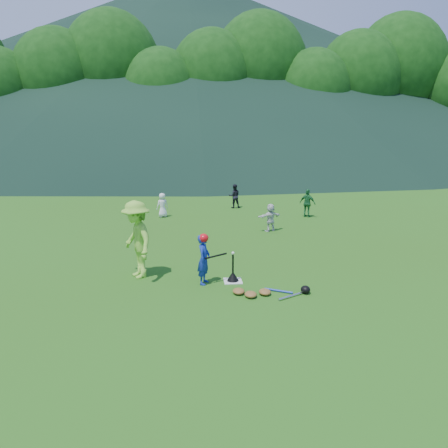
# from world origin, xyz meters

# --- Properties ---
(ground) EXTENTS (120.00, 120.00, 0.00)m
(ground) POSITION_xyz_m (0.00, 0.00, 0.00)
(ground) COLOR #2C5C15
(ground) RESTS_ON ground
(home_plate) EXTENTS (0.45, 0.45, 0.02)m
(home_plate) POSITION_xyz_m (0.00, 0.00, 0.01)
(home_plate) COLOR silver
(home_plate) RESTS_ON ground
(baseball) EXTENTS (0.08, 0.08, 0.08)m
(baseball) POSITION_xyz_m (0.00, 0.00, 0.74)
(baseball) COLOR white
(baseball) RESTS_ON batting_tee
(batter_child) EXTENTS (0.42, 0.52, 1.24)m
(batter_child) POSITION_xyz_m (-0.72, -0.08, 0.62)
(batter_child) COLOR #162C9A
(batter_child) RESTS_ON ground
(adult_coach) EXTENTS (1.23, 1.48, 1.99)m
(adult_coach) POSITION_xyz_m (-2.39, 0.55, 0.99)
(adult_coach) COLOR #89CE3C
(adult_coach) RESTS_ON ground
(fielder_a) EXTENTS (0.59, 0.51, 1.02)m
(fielder_a) POSITION_xyz_m (-2.12, 7.92, 0.51)
(fielder_a) COLOR white
(fielder_a) RESTS_ON ground
(fielder_b) EXTENTS (0.57, 0.45, 1.11)m
(fielder_b) POSITION_xyz_m (1.12, 9.68, 0.56)
(fielder_b) COLOR black
(fielder_b) RESTS_ON ground
(fielder_c) EXTENTS (0.72, 0.66, 1.18)m
(fielder_c) POSITION_xyz_m (3.95, 7.38, 0.59)
(fielder_c) COLOR #1F6832
(fielder_c) RESTS_ON ground
(fielder_d) EXTENTS (0.99, 0.64, 1.02)m
(fielder_d) POSITION_xyz_m (1.93, 5.08, 0.51)
(fielder_d) COLOR silver
(fielder_d) RESTS_ON ground
(batting_tee) EXTENTS (0.30, 0.30, 0.68)m
(batting_tee) POSITION_xyz_m (0.00, 0.00, 0.13)
(batting_tee) COLOR black
(batting_tee) RESTS_ON home_plate
(batter_gear) EXTENTS (0.70, 0.35, 0.60)m
(batter_gear) POSITION_xyz_m (-0.70, -0.08, 1.12)
(batter_gear) COLOR red
(batter_gear) RESTS_ON ground
(equipment_pile) EXTENTS (1.80, 0.74, 0.19)m
(equipment_pile) POSITION_xyz_m (0.65, -0.93, 0.07)
(equipment_pile) COLOR olive
(equipment_pile) RESTS_ON ground
(outfield_fence) EXTENTS (70.07, 0.08, 1.33)m
(outfield_fence) POSITION_xyz_m (0.00, 28.00, 0.70)
(outfield_fence) COLOR gray
(outfield_fence) RESTS_ON ground
(tree_line) EXTENTS (70.04, 11.40, 14.82)m
(tree_line) POSITION_xyz_m (0.20, 33.83, 8.21)
(tree_line) COLOR #382314
(tree_line) RESTS_ON ground
(distant_hills) EXTENTS (155.00, 140.00, 32.00)m
(distant_hills) POSITION_xyz_m (-7.63, 81.81, 14.98)
(distant_hills) COLOR black
(distant_hills) RESTS_ON ground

